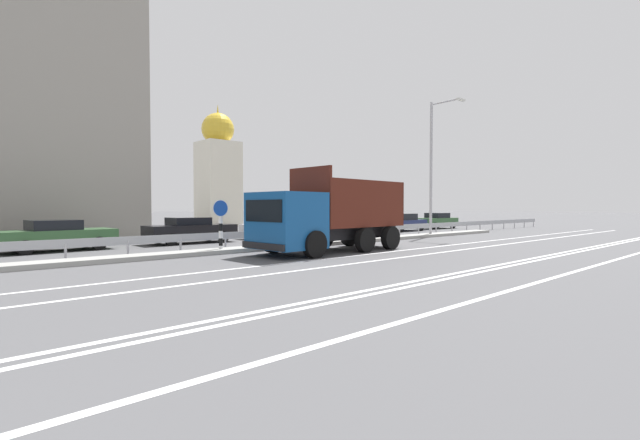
# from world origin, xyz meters

# --- Properties ---
(ground_plane) EXTENTS (320.00, 320.00, 0.00)m
(ground_plane) POSITION_xyz_m (0.00, 0.00, 0.00)
(ground_plane) COLOR #4C4C4F
(lane_strip_0) EXTENTS (57.66, 0.16, 0.01)m
(lane_strip_0) POSITION_xyz_m (-2.27, -2.70, 0.00)
(lane_strip_0) COLOR silver
(lane_strip_0) RESTS_ON ground_plane
(lane_strip_1) EXTENTS (57.66, 0.16, 0.01)m
(lane_strip_1) POSITION_xyz_m (-2.27, -4.30, 0.00)
(lane_strip_1) COLOR silver
(lane_strip_1) RESTS_ON ground_plane
(lane_strip_2) EXTENTS (57.66, 0.16, 0.01)m
(lane_strip_2) POSITION_xyz_m (-2.27, -7.74, 0.00)
(lane_strip_2) COLOR silver
(lane_strip_2) RESTS_ON ground_plane
(lane_strip_3) EXTENTS (57.66, 0.16, 0.01)m
(lane_strip_3) POSITION_xyz_m (-2.27, -8.10, 0.00)
(lane_strip_3) COLOR silver
(lane_strip_3) RESTS_ON ground_plane
(lane_strip_4) EXTENTS (57.66, 0.16, 0.01)m
(lane_strip_4) POSITION_xyz_m (-2.27, -9.93, 0.00)
(lane_strip_4) COLOR silver
(lane_strip_4) RESTS_ON ground_plane
(median_island) EXTENTS (31.72, 1.10, 0.18)m
(median_island) POSITION_xyz_m (0.00, 1.65, 0.09)
(median_island) COLOR gray
(median_island) RESTS_ON ground_plane
(median_guardrail) EXTENTS (57.66, 0.09, 0.78)m
(median_guardrail) POSITION_xyz_m (-0.00, 2.95, 0.57)
(median_guardrail) COLOR #9EA0A5
(median_guardrail) RESTS_ON ground_plane
(dump_truck) EXTENTS (7.57, 3.09, 3.55)m
(dump_truck) POSITION_xyz_m (-3.26, -0.95, 1.29)
(dump_truck) COLOR #144C8C
(dump_truck) RESTS_ON ground_plane
(median_road_sign) EXTENTS (0.70, 0.16, 2.22)m
(median_road_sign) POSITION_xyz_m (-6.23, 1.65, 1.16)
(median_road_sign) COLOR white
(median_road_sign) RESTS_ON ground_plane
(street_lamp_1) EXTENTS (0.71, 2.32, 8.69)m
(street_lamp_1) POSITION_xyz_m (8.98, 1.48, 4.84)
(street_lamp_1) COLOR #ADADB2
(street_lamp_1) RESTS_ON ground_plane
(parked_car_2) EXTENTS (4.60, 2.28, 1.36)m
(parked_car_2) POSITION_xyz_m (-11.13, 7.16, 0.70)
(parked_car_2) COLOR #335B33
(parked_car_2) RESTS_ON ground_plane
(parked_car_3) EXTENTS (4.65, 1.89, 1.37)m
(parked_car_3) POSITION_xyz_m (-4.98, 7.17, 0.71)
(parked_car_3) COLOR black
(parked_car_3) RESTS_ON ground_plane
(parked_car_4) EXTENTS (4.86, 1.96, 1.35)m
(parked_car_4) POSITION_xyz_m (0.85, 7.15, 0.69)
(parked_car_4) COLOR silver
(parked_car_4) RESTS_ON ground_plane
(parked_car_5) EXTENTS (4.86, 2.26, 1.60)m
(parked_car_5) POSITION_xyz_m (7.17, 7.05, 0.80)
(parked_car_5) COLOR #B27A14
(parked_car_5) RESTS_ON ground_plane
(parked_car_6) EXTENTS (4.76, 2.16, 1.40)m
(parked_car_6) POSITION_xyz_m (12.46, 6.69, 0.71)
(parked_car_6) COLOR navy
(parked_car_6) RESTS_ON ground_plane
(parked_car_7) EXTENTS (4.30, 2.01, 1.40)m
(parked_car_7) POSITION_xyz_m (18.05, 7.09, 0.72)
(parked_car_7) COLOR #335B33
(parked_car_7) RESTS_ON ground_plane
(church_tower) EXTENTS (3.60, 3.60, 12.27)m
(church_tower) POSITION_xyz_m (6.24, 24.89, 5.55)
(church_tower) COLOR silver
(church_tower) RESTS_ON ground_plane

